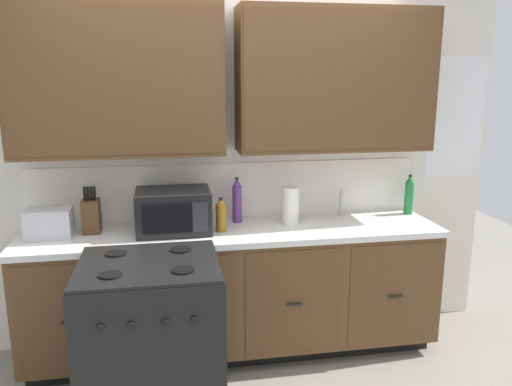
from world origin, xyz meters
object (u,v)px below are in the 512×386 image
Objects in this scene: paper_towel_roll at (291,206)px; bottle_violet at (237,200)px; microwave at (173,211)px; knife_block at (91,215)px; stove_range at (152,342)px; bottle_green at (409,195)px; bottle_amber at (221,215)px; toaster at (49,223)px.

bottle_violet is at bearing 163.54° from paper_towel_roll.
knife_block is (-0.53, 0.07, -0.02)m from microwave.
stove_range is 2.13m from bottle_green.
bottle_green is (1.73, 0.15, 0.00)m from microwave.
bottle_amber is at bearing -124.07° from bottle_violet.
knife_block is (0.25, 0.07, 0.02)m from toaster.
paper_towel_roll is at bearing 1.49° from toaster.
paper_towel_roll is at bearing 35.85° from stove_range.
stove_range is at bearing -144.15° from paper_towel_roll.
bottle_violet reaches higher than microwave.
knife_block is at bearing 172.10° from microwave.
bottle_amber is at bearing -2.62° from toaster.
microwave is 0.31m from bottle_amber.
knife_block is 1.36× the size of bottle_amber.
microwave is at bearing 0.00° from toaster.
microwave reaches higher than bottle_amber.
toaster is at bearing -173.12° from bottle_violet.
knife_block reaches higher than stove_range.
bottle_green is at bearing 6.56° from paper_towel_roll.
paper_towel_roll reaches higher than bottle_amber.
bottle_green is 1.44m from bottle_amber.
bottle_violet is at bearing 18.44° from microwave.
stove_range is at bearing -127.53° from bottle_amber.
microwave is at bearing -177.07° from paper_towel_roll.
bottle_violet is (1.22, 0.15, 0.06)m from toaster.
microwave is 0.78m from toaster.
bottle_violet is (0.97, 0.07, 0.04)m from knife_block.
bottle_green is (1.88, 0.80, 0.58)m from stove_range.
bottle_amber is (0.84, -0.12, -0.00)m from knife_block.
bottle_green is 0.92× the size of bottle_violet.
stove_range is 2.96× the size of bottle_violet.
toaster is at bearing -163.59° from knife_block.
knife_block is at bearing 16.41° from toaster.
microwave reaches higher than stove_range.
bottle_green is 1.29m from bottle_violet.
toaster is 1.09m from bottle_amber.
stove_range is at bearing -62.18° from knife_block.
toaster is 0.26m from knife_block.
microwave is 1.62× the size of bottle_green.
microwave is (0.15, 0.65, 0.58)m from stove_range.
bottle_violet is at bearing 4.35° from knife_block.
bottle_amber is at bearing -172.08° from bottle_green.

